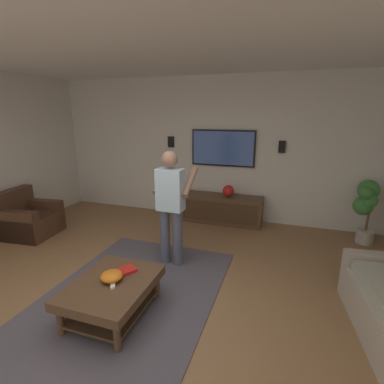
{
  "coord_description": "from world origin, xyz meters",
  "views": [
    {
      "loc": [
        -2.34,
        -1.5,
        2.13
      ],
      "look_at": [
        1.26,
        -0.3,
        1.07
      ],
      "focal_mm": 26.94,
      "sensor_mm": 36.0,
      "label": 1
    }
  ],
  "objects_px": {
    "coffee_table": "(112,291)",
    "tv": "(223,148)",
    "media_console": "(219,209)",
    "vase_round": "(228,191)",
    "remote_white": "(113,284)",
    "book": "(126,271)",
    "person_standing": "(171,202)",
    "wall_speaker_right": "(171,142)",
    "bowl": "(112,276)",
    "wall_speaker_left": "(282,147)",
    "armchair": "(29,220)",
    "potted_plant_tall": "(366,203)"
  },
  "relations": [
    {
      "from": "potted_plant_tall",
      "to": "wall_speaker_left",
      "type": "distance_m",
      "value": 1.68
    },
    {
      "from": "armchair",
      "to": "bowl",
      "type": "bearing_deg",
      "value": -32.9
    },
    {
      "from": "potted_plant_tall",
      "to": "wall_speaker_left",
      "type": "relative_size",
      "value": 4.84
    },
    {
      "from": "book",
      "to": "wall_speaker_left",
      "type": "height_order",
      "value": "wall_speaker_left"
    },
    {
      "from": "coffee_table",
      "to": "wall_speaker_left",
      "type": "height_order",
      "value": "wall_speaker_left"
    },
    {
      "from": "media_console",
      "to": "person_standing",
      "type": "xyz_separation_m",
      "value": [
        -1.81,
        0.26,
        0.66
      ]
    },
    {
      "from": "coffee_table",
      "to": "tv",
      "type": "height_order",
      "value": "tv"
    },
    {
      "from": "media_console",
      "to": "person_standing",
      "type": "relative_size",
      "value": 1.04
    },
    {
      "from": "tv",
      "to": "potted_plant_tall",
      "type": "bearing_deg",
      "value": 81.56
    },
    {
      "from": "armchair",
      "to": "wall_speaker_right",
      "type": "height_order",
      "value": "wall_speaker_right"
    },
    {
      "from": "remote_white",
      "to": "bowl",
      "type": "bearing_deg",
      "value": 10.7
    },
    {
      "from": "book",
      "to": "wall_speaker_left",
      "type": "relative_size",
      "value": 1.0
    },
    {
      "from": "remote_white",
      "to": "book",
      "type": "bearing_deg",
      "value": -26.08
    },
    {
      "from": "armchair",
      "to": "wall_speaker_left",
      "type": "bearing_deg",
      "value": 19.29
    },
    {
      "from": "bowl",
      "to": "vase_round",
      "type": "xyz_separation_m",
      "value": [
        3.03,
        -0.62,
        0.21
      ]
    },
    {
      "from": "coffee_table",
      "to": "person_standing",
      "type": "bearing_deg",
      "value": -7.88
    },
    {
      "from": "tv",
      "to": "wall_speaker_right",
      "type": "xyz_separation_m",
      "value": [
        0.01,
        1.11,
        0.09
      ]
    },
    {
      "from": "bowl",
      "to": "person_standing",
      "type": "bearing_deg",
      "value": -8.51
    },
    {
      "from": "book",
      "to": "person_standing",
      "type": "bearing_deg",
      "value": -156.15
    },
    {
      "from": "book",
      "to": "potted_plant_tall",
      "type": "bearing_deg",
      "value": 164.28
    },
    {
      "from": "remote_white",
      "to": "person_standing",
      "type": "bearing_deg",
      "value": -34.07
    },
    {
      "from": "media_console",
      "to": "armchair",
      "type": "bearing_deg",
      "value": -61.05
    },
    {
      "from": "coffee_table",
      "to": "remote_white",
      "type": "xyz_separation_m",
      "value": [
        -0.04,
        -0.05,
        0.12
      ]
    },
    {
      "from": "media_console",
      "to": "remote_white",
      "type": "distance_m",
      "value": 3.13
    },
    {
      "from": "bowl",
      "to": "remote_white",
      "type": "bearing_deg",
      "value": -140.62
    },
    {
      "from": "person_standing",
      "to": "coffee_table",
      "type": "bearing_deg",
      "value": 173.52
    },
    {
      "from": "vase_round",
      "to": "wall_speaker_left",
      "type": "distance_m",
      "value": 1.28
    },
    {
      "from": "media_console",
      "to": "wall_speaker_left",
      "type": "bearing_deg",
      "value": 102.97
    },
    {
      "from": "media_console",
      "to": "coffee_table",
      "type": "bearing_deg",
      "value": -8.0
    },
    {
      "from": "remote_white",
      "to": "vase_round",
      "type": "xyz_separation_m",
      "value": [
        3.11,
        -0.56,
        0.25
      ]
    },
    {
      "from": "coffee_table",
      "to": "potted_plant_tall",
      "type": "distance_m",
      "value": 4.17
    },
    {
      "from": "book",
      "to": "bowl",
      "type": "bearing_deg",
      "value": 17.03
    },
    {
      "from": "media_console",
      "to": "vase_round",
      "type": "relative_size",
      "value": 7.73
    },
    {
      "from": "coffee_table",
      "to": "vase_round",
      "type": "height_order",
      "value": "vase_round"
    },
    {
      "from": "potted_plant_tall",
      "to": "book",
      "type": "bearing_deg",
      "value": 133.0
    },
    {
      "from": "armchair",
      "to": "potted_plant_tall",
      "type": "relative_size",
      "value": 0.83
    },
    {
      "from": "media_console",
      "to": "vase_round",
      "type": "distance_m",
      "value": 0.43
    },
    {
      "from": "coffee_table",
      "to": "wall_speaker_right",
      "type": "height_order",
      "value": "wall_speaker_right"
    },
    {
      "from": "book",
      "to": "wall_speaker_right",
      "type": "bearing_deg",
      "value": -135.73
    },
    {
      "from": "media_console",
      "to": "bowl",
      "type": "height_order",
      "value": "media_console"
    },
    {
      "from": "bowl",
      "to": "wall_speaker_left",
      "type": "bearing_deg",
      "value": -25.14
    },
    {
      "from": "armchair",
      "to": "tv",
      "type": "bearing_deg",
      "value": 26.52
    },
    {
      "from": "tv",
      "to": "book",
      "type": "distance_m",
      "value": 3.28
    },
    {
      "from": "person_standing",
      "to": "wall_speaker_right",
      "type": "bearing_deg",
      "value": 23.76
    },
    {
      "from": "armchair",
      "to": "coffee_table",
      "type": "bearing_deg",
      "value": -33.31
    },
    {
      "from": "wall_speaker_left",
      "to": "media_console",
      "type": "bearing_deg",
      "value": 102.97
    },
    {
      "from": "coffee_table",
      "to": "tv",
      "type": "relative_size",
      "value": 0.8
    },
    {
      "from": "bowl",
      "to": "wall_speaker_left",
      "type": "xyz_separation_m",
      "value": [
        3.29,
        -1.54,
        1.06
      ]
    },
    {
      "from": "bowl",
      "to": "coffee_table",
      "type": "bearing_deg",
      "value": -161.3
    },
    {
      "from": "media_console",
      "to": "remote_white",
      "type": "bearing_deg",
      "value": -6.97
    }
  ]
}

